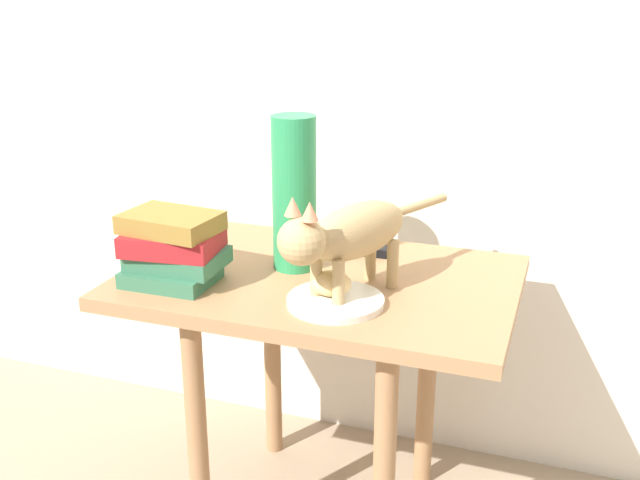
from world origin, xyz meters
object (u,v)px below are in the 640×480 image
(cat, at_px, (347,234))
(green_vase, at_px, (294,194))
(plate, at_px, (335,301))
(tv_remote, at_px, (357,248))
(bread_roll, at_px, (331,283))
(book_stack, at_px, (173,248))
(side_table, at_px, (320,315))

(cat, distance_m, green_vase, 0.20)
(cat, height_order, green_vase, green_vase)
(plate, xyz_separation_m, tv_remote, (-0.04, 0.29, 0.00))
(plate, height_order, green_vase, green_vase)
(plate, bearing_deg, cat, 77.03)
(cat, xyz_separation_m, green_vase, (-0.16, 0.12, 0.03))
(plate, bearing_deg, tv_remote, 98.71)
(bread_roll, xyz_separation_m, tv_remote, (-0.03, 0.28, -0.03))
(book_stack, bearing_deg, plate, -0.14)
(plate, relative_size, book_stack, 0.93)
(green_vase, xyz_separation_m, tv_remote, (0.10, 0.13, -0.16))
(side_table, bearing_deg, tv_remote, 78.23)
(plate, bearing_deg, green_vase, 132.32)
(bread_roll, height_order, green_vase, green_vase)
(tv_remote, bearing_deg, bread_roll, -84.42)
(plate, height_order, bread_roll, bread_roll)
(plate, relative_size, tv_remote, 1.27)
(bread_roll, bearing_deg, side_table, 118.38)
(book_stack, height_order, green_vase, green_vase)
(book_stack, bearing_deg, bread_roll, 1.33)
(side_table, distance_m, plate, 0.18)
(side_table, xyz_separation_m, plate, (0.08, -0.13, 0.10))
(side_table, height_order, book_stack, book_stack)
(side_table, bearing_deg, green_vase, 156.74)
(cat, bearing_deg, book_stack, -173.70)
(tv_remote, bearing_deg, side_table, -102.80)
(side_table, distance_m, book_stack, 0.35)
(book_stack, bearing_deg, tv_remote, 43.47)
(green_vase, bearing_deg, plate, -47.68)
(bread_roll, distance_m, green_vase, 0.24)
(plate, bearing_deg, side_table, 120.74)
(side_table, bearing_deg, book_stack, -154.49)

